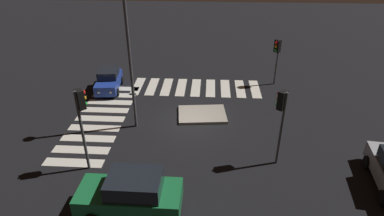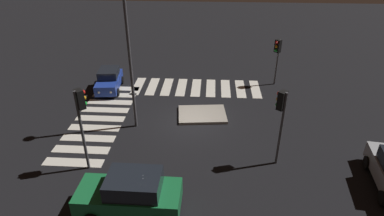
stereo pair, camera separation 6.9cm
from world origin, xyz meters
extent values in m
plane|color=black|center=(0.00, 0.00, 0.00)|extent=(80.00, 80.00, 0.00)
cube|color=gray|center=(-0.63, -0.82, 0.09)|extent=(3.34, 2.65, 0.18)
cube|color=#1E389E|center=(6.63, -4.40, 0.62)|extent=(1.93, 3.76, 0.74)
cube|color=black|center=(6.66, -4.62, 1.29)|extent=(1.60, 1.99, 0.60)
cylinder|color=black|center=(5.76, -3.37, 0.29)|extent=(0.27, 0.60, 0.58)
cylinder|color=black|center=(7.27, -3.20, 0.29)|extent=(0.27, 0.60, 0.58)
cylinder|color=black|center=(6.00, -5.60, 0.29)|extent=(0.27, 0.60, 0.58)
cylinder|color=black|center=(7.51, -5.43, 0.29)|extent=(0.27, 0.60, 0.58)
sphere|color=#F2EABF|center=(6.02, -2.69, 0.62)|extent=(0.19, 0.19, 0.19)
sphere|color=#F2EABF|center=(6.86, -2.59, 0.62)|extent=(0.19, 0.19, 0.19)
cylinder|color=black|center=(-9.31, 4.06, 0.33)|extent=(0.33, 0.69, 0.67)
cylinder|color=black|center=(-8.97, 6.61, 0.33)|extent=(0.33, 0.69, 0.67)
sphere|color=#F2EABF|center=(-9.79, 3.37, 0.72)|extent=(0.22, 0.22, 0.22)
cube|color=#196B38|center=(2.21, 7.73, 0.76)|extent=(4.43, 1.93, 0.90)
cube|color=black|center=(1.94, 7.73, 1.58)|extent=(2.27, 1.74, 0.73)
cylinder|color=black|center=(3.57, 6.79, 0.36)|extent=(0.71, 0.26, 0.71)
cylinder|color=black|center=(0.84, 6.81, 0.36)|extent=(0.71, 0.26, 0.71)
sphere|color=#F2EABF|center=(4.38, 8.23, 0.76)|extent=(0.24, 0.24, 0.24)
sphere|color=#F2EABF|center=(4.37, 7.19, 0.76)|extent=(0.24, 0.24, 0.24)
cylinder|color=#47474C|center=(-6.22, -6.24, 1.83)|extent=(0.14, 0.14, 3.66)
cube|color=black|center=(-6.10, -6.11, 3.18)|extent=(0.54, 0.54, 0.96)
sphere|color=red|center=(-5.96, -5.97, 3.48)|extent=(0.22, 0.22, 0.22)
sphere|color=orange|center=(-5.96, -5.97, 3.18)|extent=(0.22, 0.22, 0.22)
sphere|color=green|center=(-5.96, -5.97, 2.88)|extent=(0.22, 0.22, 0.22)
cylinder|color=#47474C|center=(-4.71, 3.94, 2.07)|extent=(0.14, 0.14, 4.14)
cube|color=black|center=(-4.57, 3.82, 3.66)|extent=(0.53, 0.54, 0.96)
sphere|color=red|center=(-4.42, 3.69, 3.96)|extent=(0.22, 0.22, 0.22)
sphere|color=orange|center=(-4.42, 3.69, 3.66)|extent=(0.22, 0.22, 0.22)
sphere|color=green|center=(-4.42, 3.69, 3.36)|extent=(0.22, 0.22, 0.22)
cylinder|color=#47474C|center=(5.05, 4.96, 2.21)|extent=(0.14, 0.14, 4.43)
cube|color=black|center=(4.92, 4.84, 3.95)|extent=(0.54, 0.54, 0.96)
sphere|color=red|center=(4.78, 4.70, 4.25)|extent=(0.22, 0.22, 0.22)
sphere|color=orange|center=(4.78, 4.70, 3.95)|extent=(0.22, 0.22, 0.22)
sphere|color=green|center=(4.78, 4.70, 3.65)|extent=(0.22, 0.22, 0.22)
cylinder|color=#47474C|center=(3.47, 0.74, 4.03)|extent=(0.18, 0.18, 8.06)
cube|color=silver|center=(-4.60, -5.14, 0.01)|extent=(0.70, 3.20, 0.02)
cube|color=silver|center=(-3.45, -5.14, 0.01)|extent=(0.70, 3.20, 0.02)
cube|color=silver|center=(-2.30, -5.14, 0.01)|extent=(0.70, 3.20, 0.02)
cube|color=silver|center=(-1.15, -5.14, 0.01)|extent=(0.70, 3.20, 0.02)
cube|color=silver|center=(0.00, -5.14, 0.01)|extent=(0.70, 3.20, 0.02)
cube|color=silver|center=(1.15, -5.14, 0.01)|extent=(0.70, 3.20, 0.02)
cube|color=silver|center=(2.30, -5.14, 0.01)|extent=(0.70, 3.20, 0.02)
cube|color=silver|center=(3.45, -5.14, 0.01)|extent=(0.70, 3.20, 0.02)
cube|color=silver|center=(4.60, -5.14, 0.01)|extent=(0.70, 3.20, 0.02)
cube|color=silver|center=(6.03, -4.60, 0.01)|extent=(3.20, 0.70, 0.02)
cube|color=silver|center=(6.03, -3.45, 0.01)|extent=(3.20, 0.70, 0.02)
cube|color=silver|center=(6.03, -2.30, 0.01)|extent=(3.20, 0.70, 0.02)
cube|color=silver|center=(6.03, -1.15, 0.01)|extent=(3.20, 0.70, 0.02)
cube|color=silver|center=(6.03, 0.00, 0.01)|extent=(3.20, 0.70, 0.02)
cube|color=silver|center=(6.03, 1.15, 0.01)|extent=(3.20, 0.70, 0.02)
cube|color=silver|center=(6.03, 2.30, 0.01)|extent=(3.20, 0.70, 0.02)
cube|color=silver|center=(6.03, 3.45, 0.01)|extent=(3.20, 0.70, 0.02)
cube|color=silver|center=(6.03, 4.60, 0.01)|extent=(3.20, 0.70, 0.02)
camera|label=1|loc=(-1.06, 17.90, 10.84)|focal=30.40mm
camera|label=2|loc=(-1.13, 17.89, 10.84)|focal=30.40mm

